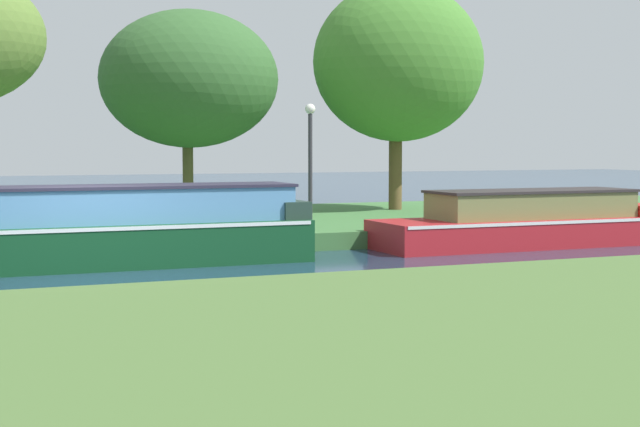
{
  "coord_description": "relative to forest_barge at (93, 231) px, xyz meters",
  "views": [
    {
      "loc": [
        -2.78,
        -17.22,
        2.32
      ],
      "look_at": [
        4.82,
        1.2,
        0.9
      ],
      "focal_mm": 53.07,
      "sensor_mm": 36.0,
      "label": 1
    }
  ],
  "objects": [
    {
      "name": "forest_barge",
      "position": [
        0.0,
        0.0,
        0.0
      ],
      "size": [
        9.1,
        1.92,
        1.57
      ],
      "color": "#124422",
      "rests_on": "ground_plane"
    },
    {
      "name": "willow_tree_centre",
      "position": [
        3.89,
        7.56,
        3.5
      ],
      "size": [
        5.01,
        4.72,
        5.72
      ],
      "color": "brown",
      "rests_on": "riverbank_far"
    },
    {
      "name": "riverbank_near",
      "position": [
        -0.09,
        -10.2,
        -0.49
      ],
      "size": [
        72.0,
        10.0,
        0.4
      ],
      "primitive_type": "cube",
      "color": "#4C6C34",
      "rests_on": "ground_plane"
    },
    {
      "name": "willow_tree_right",
      "position": [
        10.18,
        7.02,
        4.12
      ],
      "size": [
        5.24,
        4.49,
        6.79
      ],
      "color": "brown",
      "rests_on": "riverbank_far"
    },
    {
      "name": "riverbank_far",
      "position": [
        -0.09,
        5.8,
        -0.49
      ],
      "size": [
        72.0,
        10.0,
        0.4
      ],
      "primitive_type": "cube",
      "color": "#41753C",
      "rests_on": "ground_plane"
    },
    {
      "name": "ground_plane",
      "position": [
        -0.09,
        -1.2,
        -0.69
      ],
      "size": [
        120.0,
        120.0,
        0.0
      ],
      "primitive_type": "plane",
      "color": "navy"
    },
    {
      "name": "mooring_post_near",
      "position": [
        3.37,
        1.49,
        0.06
      ],
      "size": [
        0.18,
        0.18,
        0.7
      ],
      "primitive_type": "cylinder",
      "color": "#453626",
      "rests_on": "riverbank_far"
    },
    {
      "name": "red_narrowboat",
      "position": [
        9.95,
        0.0,
        -0.12
      ],
      "size": [
        7.12,
        2.04,
        1.31
      ],
      "color": "#B01E26",
      "rests_on": "ground_plane"
    },
    {
      "name": "lamp_post",
      "position": [
        5.39,
        2.2,
        1.54
      ],
      "size": [
        0.24,
        0.24,
        2.91
      ],
      "color": "#333338",
      "rests_on": "riverbank_far"
    }
  ]
}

